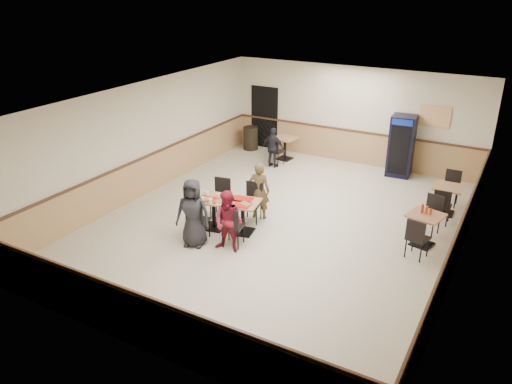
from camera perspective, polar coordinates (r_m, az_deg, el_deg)
The scene contains 20 objects.
ground at distance 11.97m, azimuth 2.69°, elevation -3.60°, with size 10.00×10.00×0.00m, color beige.
room_shell at distance 13.38m, azimuth 14.52°, elevation 1.36°, with size 10.00×10.00×10.00m.
main_table at distance 11.44m, azimuth -3.20°, elevation -2.09°, with size 1.54×0.97×0.77m.
main_chairs at distance 11.47m, azimuth -3.44°, elevation -2.16°, with size 1.56×1.89×0.97m.
diner_woman_left at distance 10.78m, azimuth -7.22°, elevation -2.39°, with size 0.75×0.49×1.53m, color black.
diner_woman_right at distance 10.52m, azimuth -3.15°, elevation -3.43°, with size 0.67×0.52×1.37m, color maroon.
diner_man_opposite at distance 11.96m, azimuth 0.37°, elevation 0.15°, with size 0.52×0.34×1.41m, color brown.
lone_diner at distance 15.33m, azimuth 1.98°, elevation 5.10°, with size 0.73×0.31×1.25m, color black.
tabletop_clutter at distance 11.26m, azimuth -3.44°, elevation -0.94°, with size 1.28×0.79×0.12m.
side_table_near at distance 11.41m, azimuth 18.70°, elevation -3.57°, with size 0.83×0.83×0.74m.
side_table_near_chair_south at distance 10.90m, azimuth 18.05°, elevation -4.92°, with size 0.43×0.43×0.93m, color black, non-canonical shape.
side_table_near_chair_north at distance 11.95m, azimuth 19.27°, elevation -2.53°, with size 0.43×0.43×0.93m, color black, non-canonical shape.
side_table_far at distance 13.11m, azimuth 20.97°, elevation -0.38°, with size 0.69×0.69×0.73m.
side_table_far_chair_south at distance 12.59m, azimuth 20.51°, elevation -1.41°, with size 0.43×0.43×0.93m, color black, non-canonical shape.
side_table_far_chair_north at distance 13.66m, azimuth 21.37°, elevation 0.39°, with size 0.43×0.43×0.93m, color black, non-canonical shape.
condiment_caddy at distance 11.32m, azimuth 18.82°, elevation -1.92°, with size 0.23×0.06×0.20m.
back_table at distance 16.07m, azimuth 3.33°, elevation 5.40°, with size 0.76×0.76×0.72m.
back_table_chair_lone at distance 15.58m, azimuth 2.38°, elevation 4.76°, with size 0.42×0.42×0.92m, color black, non-canonical shape.
pepsi_cooler at distance 15.19m, azimuth 16.27°, elevation 5.08°, with size 0.73×0.73×1.80m.
trash_bin at distance 17.05m, azimuth -0.61°, elevation 6.18°, with size 0.50×0.50×0.78m, color black.
Camera 1 is at (4.71, -9.58, 5.41)m, focal length 35.00 mm.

